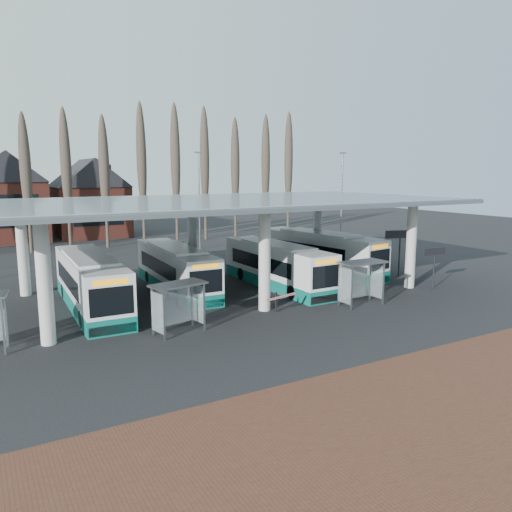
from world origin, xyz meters
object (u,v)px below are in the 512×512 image
bus_3 (319,253)px  shelter_1 (177,296)px  bus_0 (91,283)px  shelter_2 (360,273)px  bus_2 (276,266)px  bus_1 (176,270)px

bus_3 → shelter_1: (-15.64, -8.94, 0.31)m
bus_0 → shelter_2: size_ratio=3.97×
shelter_1 → shelter_2: shelter_2 is taller
shelter_1 → shelter_2: (11.73, -0.49, 0.11)m
bus_2 → shelter_2: 7.07m
bus_0 → bus_2: size_ratio=1.04×
bus_0 → shelter_1: bus_0 is taller
bus_2 → shelter_1: bus_2 is taller
bus_0 → shelter_2: (14.61, -7.35, 0.46)m
bus_0 → bus_1: 6.39m
bus_3 → shelter_1: bearing=-159.4°
bus_2 → shelter_1: size_ratio=3.76×
bus_2 → shelter_2: bearing=-75.7°
shelter_2 → bus_3: bearing=67.2°
bus_0 → bus_3: (18.53, 2.08, 0.04)m
shelter_1 → bus_3: bearing=17.9°
bus_2 → bus_0: bearing=177.1°
shelter_1 → shelter_2: bearing=-14.2°
bus_1 → bus_2: (6.72, -2.42, 0.02)m
shelter_2 → bus_0: bearing=153.0°
bus_2 → shelter_1: 11.78m
bus_0 → bus_3: bus_3 is taller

